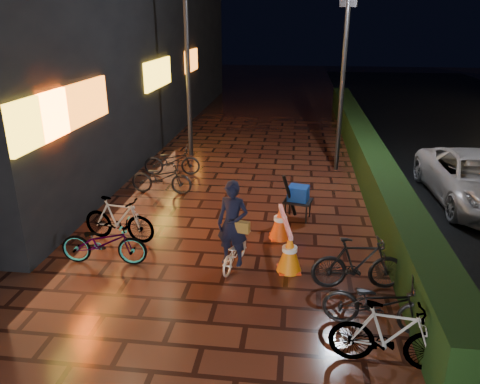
# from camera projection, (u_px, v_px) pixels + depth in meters

# --- Properties ---
(ground) EXTENTS (80.00, 80.00, 0.00)m
(ground) POSITION_uv_depth(u_px,v_px,m) (216.00, 302.00, 7.60)
(ground) COLOR #381911
(ground) RESTS_ON ground
(hedge) EXTENTS (0.70, 20.00, 1.00)m
(hedge) POSITION_uv_depth(u_px,v_px,m) (365.00, 150.00, 14.48)
(hedge) COLOR black
(hedge) RESTS_ON ground
(van) EXTENTS (2.20, 4.48, 1.22)m
(van) POSITION_uv_depth(u_px,v_px,m) (477.00, 180.00, 11.44)
(van) COLOR #BDBCC1
(van) RESTS_ON ground
(storefront_block) EXTENTS (12.09, 22.00, 9.00)m
(storefront_block) POSITION_uv_depth(u_px,v_px,m) (20.00, 13.00, 17.80)
(storefront_block) COLOR black
(storefront_block) RESTS_ON ground
(lamp_post_hedge) EXTENTS (0.47, 0.21, 4.94)m
(lamp_post_hedge) POSITION_uv_depth(u_px,v_px,m) (343.00, 78.00, 13.30)
(lamp_post_hedge) COLOR black
(lamp_post_hedge) RESTS_ON ground
(lamp_post_sf) EXTENTS (0.52, 0.15, 5.52)m
(lamp_post_sf) POSITION_uv_depth(u_px,v_px,m) (188.00, 62.00, 14.70)
(lamp_post_sf) COLOR black
(lamp_post_sf) RESTS_ON ground
(cyclist) EXTENTS (0.67, 1.24, 1.69)m
(cyclist) POSITION_uv_depth(u_px,v_px,m) (234.00, 236.00, 8.46)
(cyclist) COLOR white
(cyclist) RESTS_ON ground
(traffic_barrier) EXTENTS (0.68, 1.80, 0.73)m
(traffic_barrier) POSITION_uv_depth(u_px,v_px,m) (285.00, 236.00, 9.08)
(traffic_barrier) COLOR orange
(traffic_barrier) RESTS_ON ground
(cart_assembly) EXTENTS (0.73, 0.62, 1.13)m
(cart_assembly) POSITION_uv_depth(u_px,v_px,m) (298.00, 195.00, 10.55)
(cart_assembly) COLOR black
(cart_assembly) RESTS_ON ground
(parked_bikes_storefront) EXTENTS (1.79, 6.00, 0.95)m
(parked_bikes_storefront) POSITION_uv_depth(u_px,v_px,m) (145.00, 193.00, 11.07)
(parked_bikes_storefront) COLOR black
(parked_bikes_storefront) RESTS_ON ground
(parked_bikes_hedge) EXTENTS (1.83, 2.49, 0.95)m
(parked_bikes_hedge) POSITION_uv_depth(u_px,v_px,m) (375.00, 298.00, 6.91)
(parked_bikes_hedge) COLOR black
(parked_bikes_hedge) RESTS_ON ground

